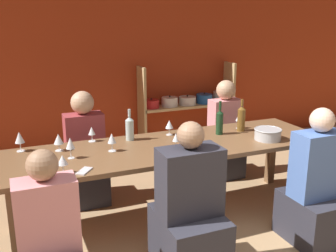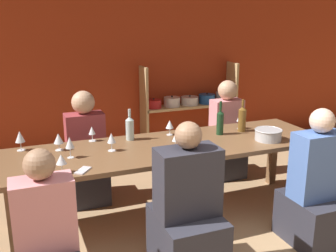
{
  "view_description": "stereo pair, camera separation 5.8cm",
  "coord_description": "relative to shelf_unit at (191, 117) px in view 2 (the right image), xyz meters",
  "views": [
    {
      "loc": [
        -1.41,
        -1.36,
        1.87
      ],
      "look_at": [
        -0.07,
        1.85,
        0.89
      ],
      "focal_mm": 42.0,
      "sensor_mm": 36.0,
      "label": 1
    },
    {
      "loc": [
        -1.36,
        -1.38,
        1.87
      ],
      "look_at": [
        -0.07,
        1.85,
        0.89
      ],
      "focal_mm": 42.0,
      "sensor_mm": 36.0,
      "label": 2
    }
  ],
  "objects": [
    {
      "name": "dining_table",
      "position": [
        -1.06,
        -1.88,
        0.2
      ],
      "size": [
        2.93,
        0.87,
        0.74
      ],
      "color": "brown",
      "rests_on": "ground_plane"
    },
    {
      "name": "wine_bottle_amber",
      "position": [
        -0.5,
        -1.75,
        0.41
      ],
      "size": [
        0.07,
        0.07,
        0.33
      ],
      "color": "#19381E",
      "rests_on": "dining_table"
    },
    {
      "name": "mixing_bowl",
      "position": [
        -0.17,
        -2.08,
        0.34
      ],
      "size": [
        0.26,
        0.26,
        0.11
      ],
      "color": "#B7BABC",
      "rests_on": "dining_table"
    },
    {
      "name": "wine_glass_red_c",
      "position": [
        -0.21,
        -1.65,
        0.4
      ],
      "size": [
        0.07,
        0.07,
        0.17
      ],
      "color": "white",
      "rests_on": "dining_table"
    },
    {
      "name": "wine_glass_red_d",
      "position": [
        -1.61,
        -1.84,
        0.39
      ],
      "size": [
        0.07,
        0.07,
        0.16
      ],
      "color": "white",
      "rests_on": "dining_table"
    },
    {
      "name": "wine_glass_white_a",
      "position": [
        -2.03,
        -1.65,
        0.38
      ],
      "size": [
        0.08,
        0.08,
        0.15
      ],
      "color": "white",
      "rests_on": "dining_table"
    },
    {
      "name": "person_near_c",
      "position": [
        -0.1,
        -2.67,
        -0.04
      ],
      "size": [
        0.41,
        0.51,
        1.17
      ],
      "color": "#2D2D38",
      "rests_on": "ground_plane"
    },
    {
      "name": "wine_glass_white_c",
      "position": [
        -0.97,
        -1.58,
        0.38
      ],
      "size": [
        0.08,
        0.08,
        0.15
      ],
      "color": "white",
      "rests_on": "dining_table"
    },
    {
      "name": "person_near_b",
      "position": [
        -2.25,
        -2.67,
        -0.06
      ],
      "size": [
        0.38,
        0.48,
        1.11
      ],
      "color": "#2D2D38",
      "rests_on": "ground_plane"
    },
    {
      "name": "wall_back_red",
      "position": [
        -0.98,
        0.2,
        0.88
      ],
      "size": [
        8.8,
        0.06,
        2.7
      ],
      "color": "#B23819",
      "rests_on": "ground_plane"
    },
    {
      "name": "person_near_a",
      "position": [
        -1.28,
        -2.69,
        -0.04
      ],
      "size": [
        0.44,
        0.56,
        1.18
      ],
      "color": "#2D2D38",
      "rests_on": "ground_plane"
    },
    {
      "name": "wine_bottle_dark",
      "position": [
        -0.24,
        -1.73,
        0.41
      ],
      "size": [
        0.08,
        0.08,
        0.33
      ],
      "color": "brown",
      "rests_on": "dining_table"
    },
    {
      "name": "wine_bottle_green",
      "position": [
        -1.37,
        -1.59,
        0.4
      ],
      "size": [
        0.08,
        0.08,
        0.3
      ],
      "color": "#B2C6C1",
      "rests_on": "dining_table"
    },
    {
      "name": "person_far_b",
      "position": [
        -1.72,
        -1.17,
        -0.03
      ],
      "size": [
        0.39,
        0.48,
        1.16
      ],
      "rotation": [
        0.0,
        0.0,
        3.14
      ],
      "color": "#2D2D38",
      "rests_on": "ground_plane"
    },
    {
      "name": "wine_glass_white_b",
      "position": [
        -1.71,
        -1.5,
        0.38
      ],
      "size": [
        0.07,
        0.07,
        0.14
      ],
      "color": "white",
      "rests_on": "dining_table"
    },
    {
      "name": "wine_glass_empty_a",
      "position": [
        -1.97,
        -1.88,
        0.41
      ],
      "size": [
        0.07,
        0.07,
        0.18
      ],
      "color": "white",
      "rests_on": "dining_table"
    },
    {
      "name": "shelf_unit",
      "position": [
        0.0,
        0.0,
        0.0
      ],
      "size": [
        1.41,
        0.3,
        1.22
      ],
      "color": "tan",
      "rests_on": "ground_plane"
    },
    {
      "name": "wine_glass_red_b",
      "position": [
        -2.34,
        -1.54,
        0.4
      ],
      "size": [
        0.08,
        0.08,
        0.17
      ],
      "color": "white",
      "rests_on": "dining_table"
    },
    {
      "name": "wine_glass_white_d",
      "position": [
        -1.08,
        -2.01,
        0.38
      ],
      "size": [
        0.06,
        0.06,
        0.15
      ],
      "color": "white",
      "rests_on": "dining_table"
    },
    {
      "name": "wine_glass_red_a",
      "position": [
        -2.07,
        -2.19,
        0.38
      ],
      "size": [
        0.08,
        0.08,
        0.15
      ],
      "color": "white",
      "rests_on": "dining_table"
    },
    {
      "name": "person_far_a",
      "position": [
        -0.04,
        -1.1,
        -0.03
      ],
      "size": [
        0.37,
        0.46,
        1.16
      ],
      "rotation": [
        0.0,
        0.0,
        3.14
      ],
      "color": "#2D2D38",
      "rests_on": "ground_plane"
    },
    {
      "name": "cell_phone",
      "position": [
        -1.92,
        -2.21,
        0.28
      ],
      "size": [
        0.15,
        0.16,
        0.01
      ],
      "color": "silver",
      "rests_on": "dining_table"
    }
  ]
}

